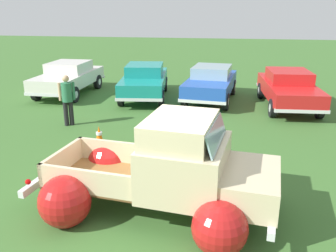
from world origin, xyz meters
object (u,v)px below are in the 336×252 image
Objects in this scene: spectator_2 at (67,97)px; lane_cone_0 at (99,137)px; show_car_1 at (145,80)px; show_car_0 at (69,77)px; show_car_3 at (288,88)px; vintage_pickup_truck at (172,176)px; show_car_2 at (211,82)px.

spectator_2 is 2.51m from lane_cone_0.
lane_cone_0 is at bearing -6.50° from show_car_1.
show_car_3 is (9.40, -0.71, -0.00)m from show_car_0.
vintage_pickup_truck is 7.65× the size of lane_cone_0.
spectator_2 reaches higher than show_car_3.
show_car_1 is 2.66× the size of spectator_2.
show_car_1 and show_car_3 have the same top height.
show_car_0 is 7.00m from lane_cone_0.
spectator_2 is at bearing -68.60° from show_car_3.
lane_cone_0 is (-2.81, -5.87, -0.47)m from show_car_2.
vintage_pickup_truck is 8.89m from show_car_3.
vintage_pickup_truck is at bearing 9.17° from show_car_1.
lane_cone_0 is at bearing 15.24° from spectator_2.
lane_cone_0 is at bearing -51.67° from show_car_3.
show_car_0 is 6.37m from show_car_2.
show_car_1 and show_car_2 have the same top height.
show_car_3 is at bearing 75.26° from vintage_pickup_truck.
vintage_pickup_truck is at bearing 35.11° from show_car_0.
vintage_pickup_truck reaches higher than show_car_3.
show_car_3 is 7.13× the size of lane_cone_0.
spectator_2 is (1.88, -4.26, 0.18)m from show_car_0.
show_car_0 is at bearing -85.01° from show_car_2.
spectator_2 is at bearing 133.94° from lane_cone_0.
show_car_1 is at bearing 129.60° from spectator_2.
show_car_3 is (3.03, -0.58, 0.00)m from show_car_2.
show_car_2 is (2.84, -0.01, -0.00)m from show_car_1.
show_car_0 is at bearing 120.63° from lane_cone_0.
show_car_2 is at bearing 83.00° from show_car_1.
show_car_0 and show_car_3 have the same top height.
show_car_2 is 6.86× the size of lane_cone_0.
show_car_0 is at bearing 175.05° from spectator_2.
show_car_0 is 0.94× the size of show_car_1.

